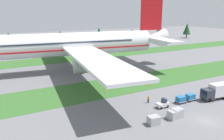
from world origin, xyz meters
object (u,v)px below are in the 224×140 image
Objects in this scene: catering_truck at (216,91)px; taxiway_marker_1 at (133,92)px; airliner at (71,44)px; ground_crew_marshaller at (148,99)px; cargo_dolly_lead at (181,99)px; uld_container_1 at (154,120)px; taxiway_marker_2 at (149,85)px; uld_container_0 at (174,115)px; cargo_dolly_second at (190,97)px; baggage_tug at (163,104)px; uld_container_2 at (177,113)px; taxiway_marker_0 at (154,81)px; taxiway_marker_3 at (106,90)px.

catering_truck is 19.04m from taxiway_marker_1.
ground_crew_marshaller is at bearing -163.19° from airliner.
uld_container_1 is (-11.39, -4.94, -0.14)m from cargo_dolly_lead.
uld_container_0 is at bearing -114.41° from taxiway_marker_2.
cargo_dolly_second is at bearing 27.18° from uld_container_0.
baggage_tug is at bearing 37.92° from uld_container_1.
uld_container_2 is 14.96m from taxiway_marker_1.
ground_crew_marshaller is at bearing 92.38° from uld_container_2.
taxiway_marker_1 is at bearing 90.21° from uld_container_2.
taxiway_marker_0 is (16.08, 20.06, -0.53)m from uld_container_1.
catering_truck is 15.85m from ground_crew_marshaller.
baggage_tug is at bearing -116.39° from taxiway_marker_2.
airliner is at bearing 117.25° from taxiway_marker_2.
airliner is 43.90m from uld_container_0.
cargo_dolly_lead is 1.00× the size of cargo_dolly_second.
airliner reaches higher than cargo_dolly_second.
uld_container_0 is 3.74× the size of taxiway_marker_3.
cargo_dolly_lead is at bearing -155.31° from airliner.
taxiway_marker_0 is (1.79, 15.13, -0.67)m from cargo_dolly_second.
catering_truck is 15.73m from uld_container_0.
cargo_dolly_second is at bearing -29.30° from ground_crew_marshaller.
uld_container_0 is 1.00× the size of uld_container_1.
taxiway_marker_2 is at bearing 20.64° from taxiway_marker_1.
ground_crew_marshaller reaches higher than taxiway_marker_1.
cargo_dolly_second reaches higher than taxiway_marker_2.
airliner reaches higher than uld_container_2.
taxiway_marker_1 is (-10.47, -4.98, 0.01)m from taxiway_marker_0.
taxiway_marker_2 is at bearing 34.35° from catering_truck.
uld_container_1 is at bearing -128.72° from taxiway_marker_0.
ground_crew_marshaller reaches higher than cargo_dolly_second.
uld_container_1 is at bearing -125.60° from taxiway_marker_2.
ground_crew_marshaller is at bearing -133.00° from taxiway_marker_0.
catering_truck reaches higher than uld_container_2.
catering_truck is 3.61× the size of uld_container_0.
catering_truck is (20.26, -40.01, -7.14)m from airliner.
taxiway_marker_2 is (-7.36, 14.94, -1.66)m from catering_truck.
cargo_dolly_second is at bearing -96.76° from taxiway_marker_0.
uld_container_1 is at bearing 113.65° from cargo_dolly_lead.
cargo_dolly_second is 0.31× the size of catering_truck.
ground_crew_marshaller is at bearing 16.64° from baggage_tug.
uld_container_1 is (-14.29, -4.93, -0.14)m from cargo_dolly_second.
catering_truck reaches higher than cargo_dolly_lead.
ground_crew_marshaller is at bearing -128.67° from taxiway_marker_2.
baggage_tug is 14.30m from taxiway_marker_2.
baggage_tug is at bearing 90.00° from cargo_dolly_second.
taxiway_marker_3 is at bearing 36.97° from cargo_dolly_lead.
taxiway_marker_3 is (-13.80, 14.60, -0.65)m from cargo_dolly_second.
cargo_dolly_second is at bearing 29.07° from uld_container_2.
taxiway_marker_0 is (9.72, 15.10, -0.56)m from baggage_tug.
baggage_tug is 1.18× the size of cargo_dolly_second.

